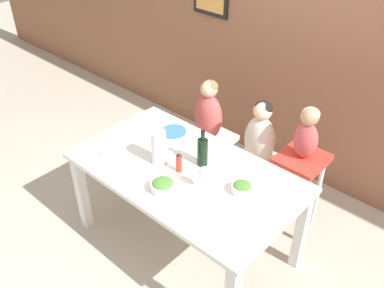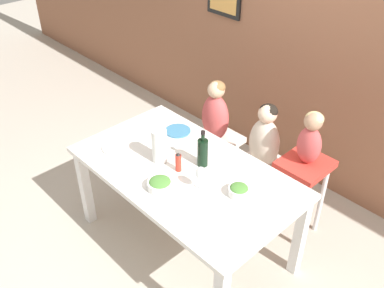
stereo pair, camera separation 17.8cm
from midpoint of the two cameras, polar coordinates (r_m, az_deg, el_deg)
name	(u,v)px [view 1 (the left image)]	position (r m, az deg, el deg)	size (l,w,h in m)	color
ground_plane	(186,243)	(3.45, -2.31, -13.11)	(14.00, 14.00, 0.00)	#BCB2A3
wall_back	(303,29)	(3.65, 13.25, 14.69)	(10.00, 0.09, 2.70)	#8E5B42
dining_table	(185,180)	(3.00, -2.59, -4.92)	(1.59, 0.91, 0.74)	white
chair_far_left	(208,144)	(3.82, 0.77, 0.01)	(0.39, 0.42, 0.45)	silver
chair_far_center	(256,168)	(3.56, 7.18, -3.26)	(0.39, 0.42, 0.45)	silver
chair_right_highchair	(300,172)	(3.31, 12.67, -3.75)	(0.33, 0.36, 0.68)	silver
person_child_left	(209,111)	(3.64, 0.82, 4.34)	(0.26, 0.19, 0.55)	#C64C4C
person_child_center	(260,135)	(3.36, 7.59, 1.23)	(0.26, 0.19, 0.55)	beige
person_baby_right	(307,132)	(3.10, 13.52, 1.52)	(0.18, 0.14, 0.41)	#C64C4C
wine_bottle	(203,151)	(2.92, -0.33, -1.02)	(0.07, 0.07, 0.28)	black
paper_towel_roll	(159,147)	(2.95, -6.17, -0.48)	(0.11, 0.11, 0.25)	white
wine_glass_near	(204,173)	(2.70, -0.32, -3.98)	(0.06, 0.06, 0.18)	white
salad_bowl_large	(163,185)	(2.76, -5.75, -5.57)	(0.17, 0.17, 0.08)	white
salad_bowl_small	(242,188)	(2.74, 4.85, -5.89)	(0.14, 0.14, 0.08)	white
dinner_plate_front_left	(113,151)	(3.17, -12.06, -0.94)	(0.20, 0.20, 0.01)	silver
dinner_plate_back_left	(174,132)	(3.32, -4.00, 1.63)	(0.20, 0.20, 0.01)	teal
condiment_bottle_hot_sauce	(179,163)	(2.89, -3.51, -2.54)	(0.04, 0.04, 0.15)	red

